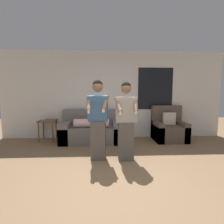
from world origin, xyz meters
TOP-DOWN VIEW (x-y plane):
  - ground_plane at (0.00, 0.00)m, footprint 14.00×14.00m
  - wall_back at (0.02, 2.96)m, footprint 6.94×0.07m
  - couch at (-0.64, 2.49)m, footprint 1.78×0.87m
  - armchair at (1.66, 2.52)m, footprint 0.91×0.82m
  - side_table at (-1.97, 2.66)m, footprint 0.48×0.48m
  - person_left at (-0.42, 1.11)m, footprint 0.48×0.50m
  - person_right at (0.17, 1.06)m, footprint 0.49×0.45m

SIDE VIEW (x-z plane):
  - ground_plane at x=0.00m, z-range 0.00..0.00m
  - couch at x=-0.64m, z-range -0.13..0.79m
  - armchair at x=1.66m, z-range -0.17..0.86m
  - side_table at x=-1.97m, z-range 0.14..0.90m
  - person_right at x=0.17m, z-range 0.01..1.67m
  - person_left at x=-0.42m, z-range 0.02..1.72m
  - wall_back at x=0.02m, z-range 0.00..2.70m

